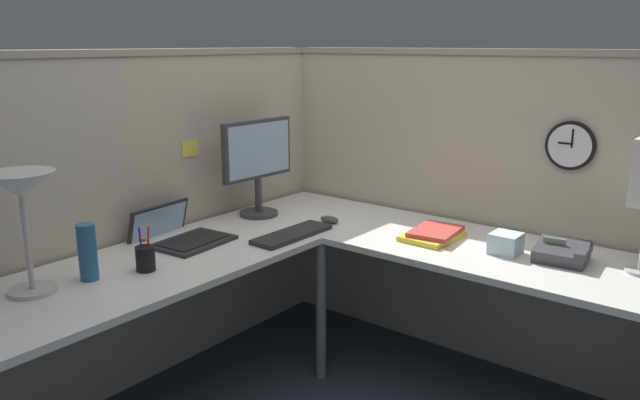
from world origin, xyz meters
name	(u,v)px	position (x,y,z in m)	size (l,w,h in m)	color
cubicle_wall_back	(133,221)	(-0.36, 0.87, 0.79)	(2.57, 0.12, 1.58)	#B7AD99
cubicle_wall_right	(472,207)	(0.87, -0.27, 0.79)	(0.12, 2.37, 1.58)	#B7AD99
desk	(315,285)	(-0.15, -0.05, 0.63)	(2.35, 2.15, 0.73)	silver
monitor	(258,160)	(0.24, 0.64, 1.02)	(0.46, 0.20, 0.50)	#38383D
laptop	(178,235)	(-0.29, 0.64, 0.75)	(0.37, 0.41, 0.22)	#232326
keyboard	(292,234)	(0.07, 0.26, 0.74)	(0.43, 0.14, 0.02)	#232326
computer_mouse	(329,219)	(0.36, 0.26, 0.75)	(0.06, 0.10, 0.03)	#38383D
desk_lamp_dome	(21,195)	(-1.02, 0.56, 1.09)	(0.24, 0.24, 0.44)	#B7BABF
pen_cup	(145,258)	(-0.63, 0.42, 0.78)	(0.08, 0.08, 0.18)	black
thermos_flask	(87,252)	(-0.82, 0.51, 0.84)	(0.07, 0.07, 0.22)	#26598C
office_phone	(563,253)	(0.50, -0.84, 0.77)	(0.21, 0.22, 0.11)	#38383D
book_stack	(433,234)	(0.45, -0.27, 0.75)	(0.30, 0.23, 0.04)	yellow
tissue_box	(506,243)	(0.45, -0.61, 0.78)	(0.12, 0.12, 0.09)	silver
wall_clock	(571,145)	(0.82, -0.74, 1.16)	(0.04, 0.22, 0.22)	black
pinned_note_leftmost	(190,149)	(-0.04, 0.82, 1.10)	(0.10, 0.00, 0.08)	#EAD84C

